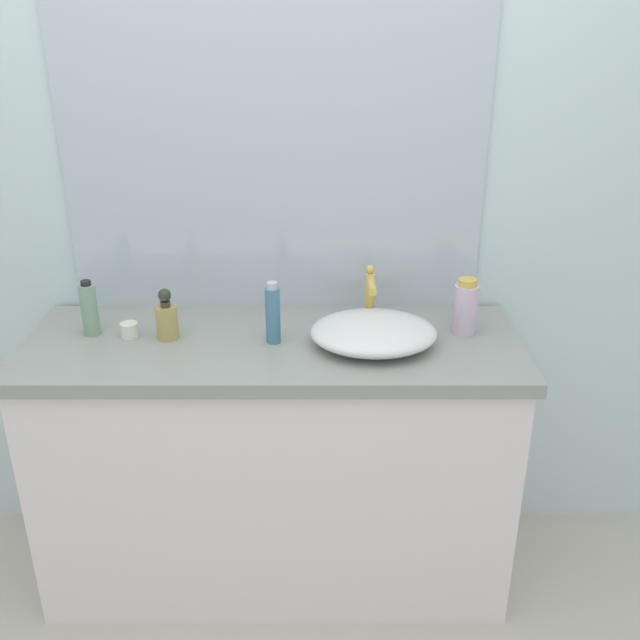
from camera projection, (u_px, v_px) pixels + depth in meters
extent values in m
cube|color=silver|center=(269.00, 191.00, 2.35)|extent=(6.00, 0.06, 2.60)
cube|color=white|center=(274.00, 468.00, 2.41)|extent=(1.51, 0.52, 0.86)
cube|color=gray|center=(270.00, 347.00, 2.23)|extent=(1.55, 0.56, 0.04)
cube|color=#B2BCC6|center=(270.00, 129.00, 2.24)|extent=(1.35, 0.01, 1.20)
ellipsoid|color=silver|center=(371.00, 332.00, 2.18)|extent=(0.39, 0.32, 0.09)
cylinder|color=gold|center=(367.00, 297.00, 2.34)|extent=(0.03, 0.03, 0.16)
cylinder|color=gold|center=(369.00, 285.00, 2.26)|extent=(0.03, 0.12, 0.03)
sphere|color=gold|center=(368.00, 269.00, 2.32)|extent=(0.03, 0.03, 0.03)
cylinder|color=tan|center=(164.00, 323.00, 2.22)|extent=(0.07, 0.07, 0.11)
cylinder|color=#383528|center=(163.00, 304.00, 2.19)|extent=(0.03, 0.03, 0.02)
sphere|color=#2C3321|center=(162.00, 295.00, 2.18)|extent=(0.04, 0.04, 0.04)
cylinder|color=#39302A|center=(161.00, 297.00, 2.17)|extent=(0.02, 0.02, 0.02)
cylinder|color=teal|center=(270.00, 316.00, 2.18)|extent=(0.05, 0.05, 0.18)
cylinder|color=silver|center=(269.00, 286.00, 2.14)|extent=(0.03, 0.03, 0.02)
cylinder|color=gray|center=(87.00, 310.00, 2.23)|extent=(0.05, 0.05, 0.17)
cylinder|color=black|center=(83.00, 283.00, 2.19)|extent=(0.03, 0.03, 0.01)
cylinder|color=#CAB1C8|center=(463.00, 309.00, 2.25)|extent=(0.08, 0.08, 0.16)
cylinder|color=gold|center=(465.00, 282.00, 2.21)|extent=(0.06, 0.06, 0.02)
cylinder|color=silver|center=(127.00, 330.00, 2.24)|extent=(0.06, 0.06, 0.05)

